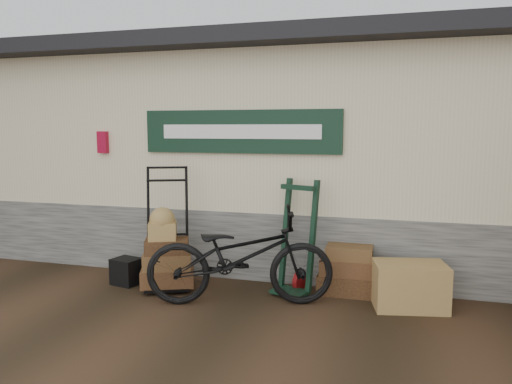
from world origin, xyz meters
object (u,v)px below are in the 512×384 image
at_px(green_barrow, 297,237).
at_px(suitcase_stack, 347,269).
at_px(black_trunk, 127,271).
at_px(wicker_hamper, 410,286).
at_px(bicycle, 240,251).
at_px(porter_trolley, 167,226).

relative_size(green_barrow, suitcase_stack, 2.03).
relative_size(suitcase_stack, black_trunk, 2.03).
bearing_deg(black_trunk, suitcase_stack, 8.90).
distance_m(green_barrow, suitcase_stack, 0.72).
height_order(wicker_hamper, bicycle, bicycle).
bearing_deg(wicker_hamper, porter_trolley, -179.10).
height_order(porter_trolley, suitcase_stack, porter_trolley).
height_order(green_barrow, suitcase_stack, green_barrow).
height_order(porter_trolley, bicycle, porter_trolley).
xyz_separation_m(green_barrow, bicycle, (-0.54, -0.56, -0.07)).
bearing_deg(black_trunk, green_barrow, 7.31).
distance_m(porter_trolley, wicker_hamper, 2.97).
height_order(green_barrow, bicycle, green_barrow).
height_order(porter_trolley, green_barrow, porter_trolley).
bearing_deg(suitcase_stack, black_trunk, -171.10).
bearing_deg(suitcase_stack, green_barrow, -165.38).
distance_m(porter_trolley, green_barrow, 1.63).
xyz_separation_m(porter_trolley, green_barrow, (1.61, 0.20, -0.08)).
distance_m(black_trunk, bicycle, 1.71).
height_order(black_trunk, bicycle, bicycle).
bearing_deg(wicker_hamper, suitcase_stack, 156.97).
xyz_separation_m(wicker_hamper, black_trunk, (-3.48, -0.12, -0.09)).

